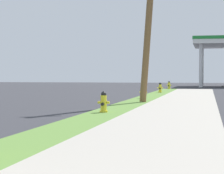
% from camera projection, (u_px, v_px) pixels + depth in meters
% --- Properties ---
extents(fire_hydrant_second, '(0.42, 0.38, 0.74)m').
position_uv_depth(fire_hydrant_second, '(104.00, 103.00, 16.04)').
color(fire_hydrant_second, yellow).
rests_on(fire_hydrant_second, grass_verge).
extents(fire_hydrant_third, '(0.42, 0.37, 0.74)m').
position_uv_depth(fire_hydrant_third, '(143.00, 93.00, 25.47)').
color(fire_hydrant_third, yellow).
rests_on(fire_hydrant_third, grass_verge).
extents(fire_hydrant_fourth, '(0.42, 0.37, 0.74)m').
position_uv_depth(fire_hydrant_fourth, '(160.00, 88.00, 34.09)').
color(fire_hydrant_fourth, yellow).
rests_on(fire_hydrant_fourth, grass_verge).
extents(fire_hydrant_fifth, '(0.42, 0.38, 0.74)m').
position_uv_depth(fire_hydrant_fifth, '(169.00, 85.00, 42.87)').
color(fire_hydrant_fifth, yellow).
rests_on(fire_hydrant_fifth, grass_verge).
extents(utility_pole_midground, '(1.45, 1.04, 9.43)m').
position_uv_depth(utility_pole_midground, '(150.00, 4.00, 22.13)').
color(utility_pole_midground, brown).
rests_on(utility_pole_midground, grass_verge).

